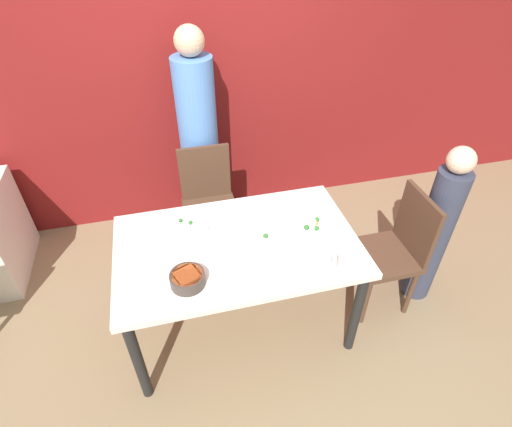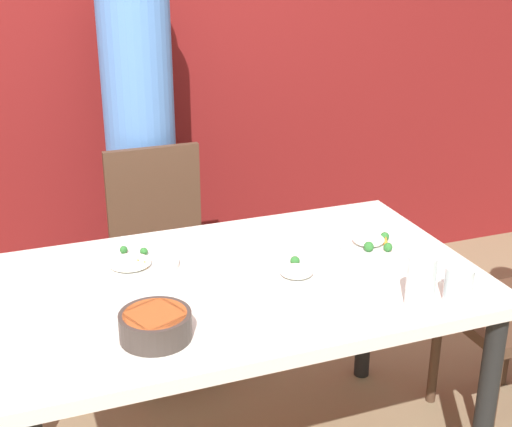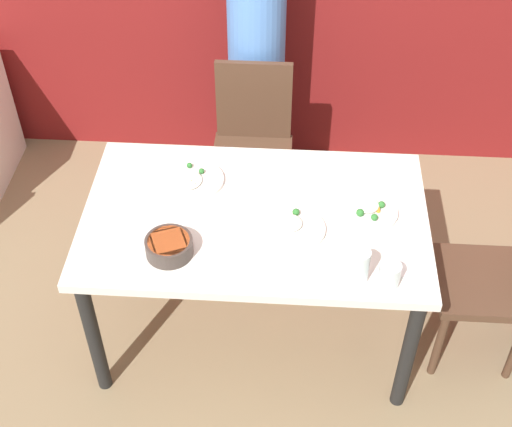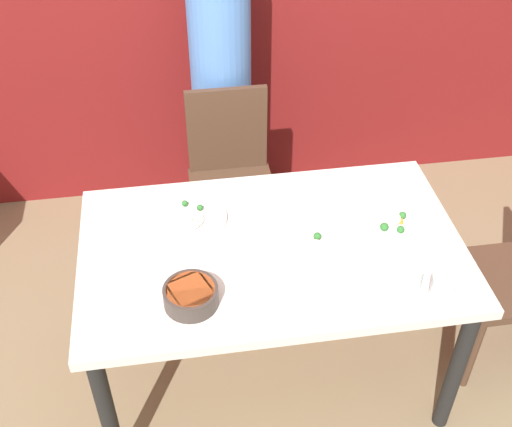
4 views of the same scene
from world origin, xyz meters
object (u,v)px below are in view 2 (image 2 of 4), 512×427
object	(u,v)px
glass_water_tall	(421,281)
bowl_curry	(155,325)
chair_adult_spot	(163,253)
person_adult	(142,159)
plate_rice_adult	(302,277)

from	to	relation	value
glass_water_tall	bowl_curry	bearing A→B (deg)	172.82
chair_adult_spot	bowl_curry	distance (m)	1.07
person_adult	glass_water_tall	bearing A→B (deg)	-71.89
bowl_curry	plate_rice_adult	xyz separation A→B (m)	(0.47, 0.16, -0.02)
chair_adult_spot	person_adult	xyz separation A→B (m)	(0.00, 0.32, 0.30)
chair_adult_spot	bowl_curry	size ratio (longest dim) A/B	4.86
bowl_curry	glass_water_tall	world-z (taller)	glass_water_tall
person_adult	plate_rice_adult	bearing A→B (deg)	-79.25
person_adult	plate_rice_adult	world-z (taller)	person_adult
bowl_curry	plate_rice_adult	bearing A→B (deg)	18.38
person_adult	glass_water_tall	world-z (taller)	person_adult
chair_adult_spot	plate_rice_adult	xyz separation A→B (m)	(0.22, -0.85, 0.26)
bowl_curry	glass_water_tall	xyz separation A→B (m)	(0.71, -0.09, 0.04)
chair_adult_spot	person_adult	distance (m)	0.44
chair_adult_spot	bowl_curry	bearing A→B (deg)	-103.93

